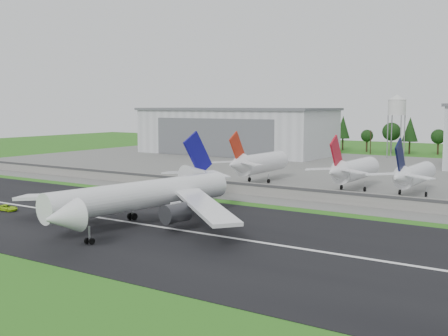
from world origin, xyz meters
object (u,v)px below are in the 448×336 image
Objects in this scene: ground_vehicle at (7,208)px; parked_jet_red_b at (352,170)px; main_airliner at (142,202)px; parked_jet_navy at (412,175)px; parked_jet_red_a at (257,163)px.

parked_jet_red_b is at bearing -42.12° from ground_vehicle.
parked_jet_red_b is at bearing -96.02° from main_airliner.
main_airliner is 1.89× the size of parked_jet_red_b.
main_airliner is at bearing -118.52° from parked_jet_navy.
parked_jet_red_b reaches higher than ground_vehicle.
main_airliner is at bearing -85.63° from ground_vehicle.
parked_jet_red_b is 1.00× the size of parked_jet_navy.
ground_vehicle is 0.17× the size of parked_jet_red_b.
parked_jet_red_a is (-11.62, 67.02, 1.53)m from main_airliner.
ground_vehicle is (-36.39, -5.73, -4.06)m from main_airliner.
parked_jet_red_a is at bearing -69.95° from main_airliner.
parked_jet_navy is at bearing -0.07° from parked_jet_red_a.
parked_jet_navy is at bearing -0.14° from parked_jet_red_b.
main_airliner is 68.04m from parked_jet_red_a.
main_airliner reaches higher than ground_vehicle.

